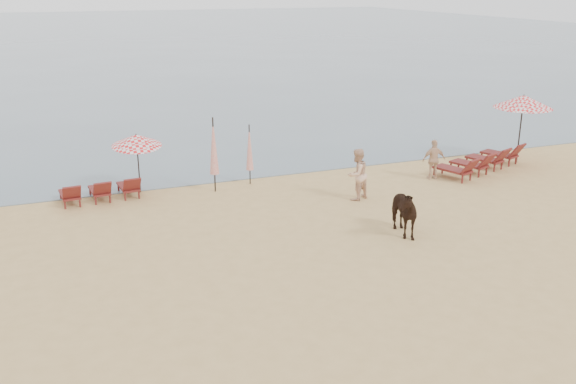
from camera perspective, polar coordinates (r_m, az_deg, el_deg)
name	(u,v)px	position (r m, az deg, el deg)	size (l,w,h in m)	color
ground	(367,302)	(14.97, 7.00, -9.66)	(120.00, 120.00, 0.00)	tan
sea	(86,35)	(92.08, -17.52, 13.17)	(160.00, 140.00, 0.06)	#51606B
lounger_cluster_left	(100,190)	(22.13, -16.35, 0.18)	(2.59, 1.66, 0.55)	maroon
lounger_cluster_right	(482,160)	(25.65, 16.87, 2.70)	(4.22, 2.95, 0.62)	maroon
umbrella_open_left_b	(137,140)	(22.31, -13.31, 4.51)	(1.67, 1.71, 2.13)	black
umbrella_open_right	(523,102)	(26.92, 20.19, 7.56)	(2.25, 2.25, 2.75)	black
umbrella_closed_left	(250,148)	(22.80, -3.44, 3.95)	(0.27, 0.27, 2.18)	black
umbrella_closed_right	(214,146)	(22.00, -6.62, 4.05)	(0.32, 0.32, 2.62)	black
cow	(400,211)	(18.62, 9.93, -1.65)	(0.77, 1.70, 1.44)	black
beachgoer_right_a	(357,174)	(21.36, 6.16, 1.57)	(0.85, 0.66, 1.74)	#D6A585
beachgoer_right_b	(434,160)	(24.09, 12.83, 2.83)	(0.87, 0.36, 1.48)	#D4A884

